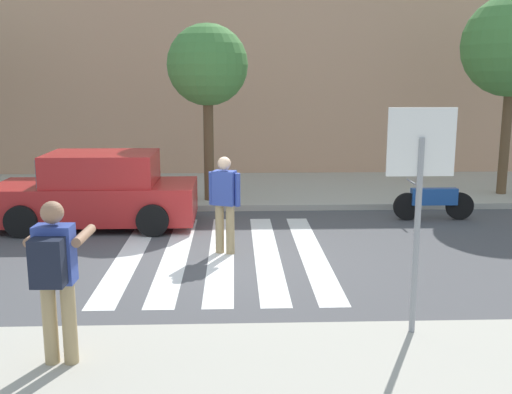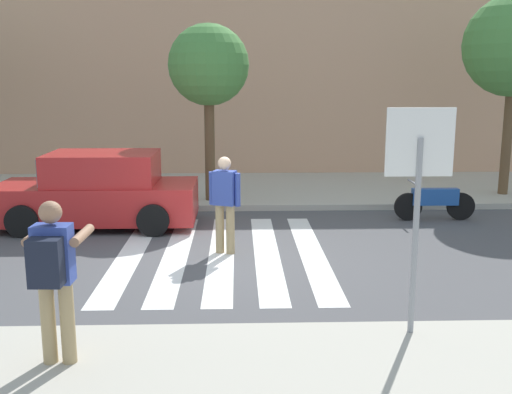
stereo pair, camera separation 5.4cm
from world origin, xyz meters
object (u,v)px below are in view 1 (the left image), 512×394
object	(u,v)px
stop_sign	(420,171)
parked_car_red	(98,192)
street_tree_center	(207,67)
pedestrian_crossing	(225,199)
motorcycle	(434,201)
photographer_with_backpack	(55,269)

from	to	relation	value
stop_sign	parked_car_red	bearing A→B (deg)	130.26
stop_sign	street_tree_center	bearing A→B (deg)	108.97
pedestrian_crossing	parked_car_red	distance (m)	3.38
pedestrian_crossing	street_tree_center	world-z (taller)	street_tree_center
parked_car_red	motorcycle	distance (m)	7.19
stop_sign	motorcycle	world-z (taller)	stop_sign
parked_car_red	motorcycle	world-z (taller)	parked_car_red
photographer_with_backpack	street_tree_center	size ratio (longest dim) A/B	0.41
stop_sign	photographer_with_backpack	xyz separation A→B (m)	(-3.88, -0.68, -0.87)
pedestrian_crossing	stop_sign	bearing A→B (deg)	-58.93
pedestrian_crossing	parked_car_red	xyz separation A→B (m)	(-2.66, 2.07, -0.25)
photographer_with_backpack	street_tree_center	world-z (taller)	street_tree_center
motorcycle	street_tree_center	size ratio (longest dim) A/B	0.42
stop_sign	motorcycle	xyz separation A→B (m)	(2.27, 6.09, -1.63)
motorcycle	stop_sign	bearing A→B (deg)	-110.46
motorcycle	photographer_with_backpack	bearing A→B (deg)	-132.28
stop_sign	pedestrian_crossing	xyz separation A→B (m)	(-2.24, 3.72, -1.07)
pedestrian_crossing	motorcycle	xyz separation A→B (m)	(4.51, 2.37, -0.56)
photographer_with_backpack	pedestrian_crossing	size ratio (longest dim) A/B	1.00
parked_car_red	stop_sign	bearing A→B (deg)	-49.74
pedestrian_crossing	motorcycle	bearing A→B (deg)	27.70
motorcycle	street_tree_center	distance (m)	5.98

